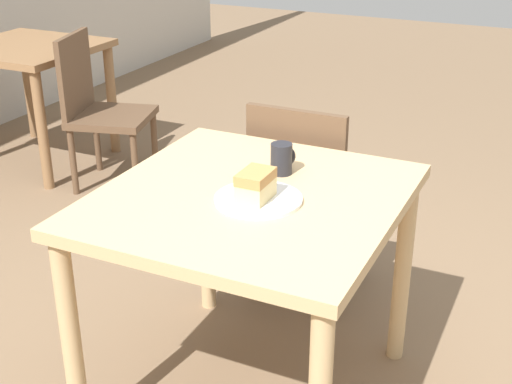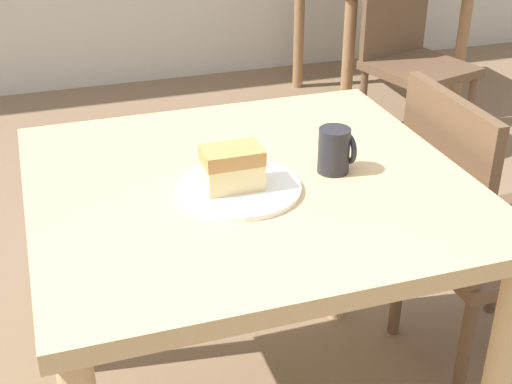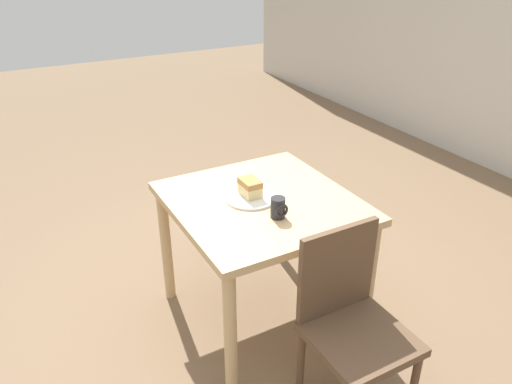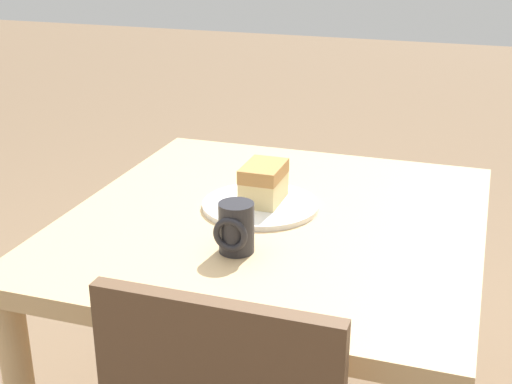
{
  "view_description": "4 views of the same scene",
  "coord_description": "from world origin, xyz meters",
  "px_view_note": "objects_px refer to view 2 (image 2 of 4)",
  "views": [
    {
      "loc": [
        -1.76,
        -0.73,
        1.66
      ],
      "look_at": [
        -0.07,
        0.07,
        0.82
      ],
      "focal_mm": 50.0,
      "sensor_mm": 36.0,
      "label": 1
    },
    {
      "loc": [
        -0.39,
        -1.19,
        1.47
      ],
      "look_at": [
        0.02,
        0.05,
        0.77
      ],
      "focal_mm": 50.0,
      "sensor_mm": 36.0,
      "label": 2
    },
    {
      "loc": [
        1.97,
        -0.98,
        1.96
      ],
      "look_at": [
        -0.04,
        0.13,
        0.78
      ],
      "focal_mm": 35.0,
      "sensor_mm": 36.0,
      "label": 3
    },
    {
      "loc": [
        1.41,
        0.54,
        1.39
      ],
      "look_at": [
        -0.08,
        0.05,
        0.77
      ],
      "focal_mm": 50.0,
      "sensor_mm": 36.0,
      "label": 4
    }
  ],
  "objects_px": {
    "dining_table_near": "(249,223)",
    "plate": "(239,188)",
    "chair_far_corner": "(410,53)",
    "chair_near_window": "(475,230)",
    "coffee_mug": "(335,150)",
    "cake_slice": "(232,167)"
  },
  "relations": [
    {
      "from": "chair_near_window",
      "to": "plate",
      "type": "distance_m",
      "value": 0.78
    },
    {
      "from": "dining_table_near",
      "to": "coffee_mug",
      "type": "relative_size",
      "value": 9.22
    },
    {
      "from": "dining_table_near",
      "to": "chair_far_corner",
      "type": "xyz_separation_m",
      "value": [
        1.3,
        1.56,
        -0.19
      ]
    },
    {
      "from": "coffee_mug",
      "to": "cake_slice",
      "type": "bearing_deg",
      "value": -175.08
    },
    {
      "from": "dining_table_near",
      "to": "plate",
      "type": "relative_size",
      "value": 3.56
    },
    {
      "from": "plate",
      "to": "chair_near_window",
      "type": "bearing_deg",
      "value": 9.56
    },
    {
      "from": "cake_slice",
      "to": "coffee_mug",
      "type": "xyz_separation_m",
      "value": [
        0.24,
        0.02,
        -0.01
      ]
    },
    {
      "from": "dining_table_near",
      "to": "coffee_mug",
      "type": "height_order",
      "value": "coffee_mug"
    },
    {
      "from": "chair_near_window",
      "to": "coffee_mug",
      "type": "distance_m",
      "value": 0.6
    },
    {
      "from": "chair_near_window",
      "to": "plate",
      "type": "xyz_separation_m",
      "value": [
        -0.7,
        -0.12,
        0.31
      ]
    },
    {
      "from": "dining_table_near",
      "to": "chair_far_corner",
      "type": "distance_m",
      "value": 2.04
    },
    {
      "from": "cake_slice",
      "to": "coffee_mug",
      "type": "distance_m",
      "value": 0.24
    },
    {
      "from": "dining_table_near",
      "to": "chair_near_window",
      "type": "distance_m",
      "value": 0.7
    },
    {
      "from": "chair_near_window",
      "to": "coffee_mug",
      "type": "xyz_separation_m",
      "value": [
        -0.47,
        -0.09,
        0.35
      ]
    },
    {
      "from": "chair_near_window",
      "to": "cake_slice",
      "type": "xyz_separation_m",
      "value": [
        -0.72,
        -0.12,
        0.36
      ]
    },
    {
      "from": "dining_table_near",
      "to": "coffee_mug",
      "type": "xyz_separation_m",
      "value": [
        0.19,
        -0.02,
        0.16
      ]
    },
    {
      "from": "dining_table_near",
      "to": "chair_near_window",
      "type": "height_order",
      "value": "chair_near_window"
    },
    {
      "from": "dining_table_near",
      "to": "chair_near_window",
      "type": "bearing_deg",
      "value": 6.33
    },
    {
      "from": "plate",
      "to": "coffee_mug",
      "type": "xyz_separation_m",
      "value": [
        0.23,
        0.02,
        0.05
      ]
    },
    {
      "from": "chair_near_window",
      "to": "chair_far_corner",
      "type": "height_order",
      "value": "same"
    },
    {
      "from": "plate",
      "to": "cake_slice",
      "type": "relative_size",
      "value": 2.15
    },
    {
      "from": "chair_far_corner",
      "to": "coffee_mug",
      "type": "height_order",
      "value": "coffee_mug"
    }
  ]
}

